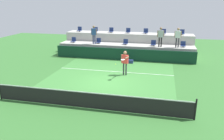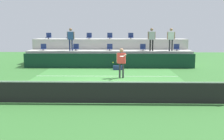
{
  "view_description": "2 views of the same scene",
  "coord_description": "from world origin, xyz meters",
  "views": [
    {
      "loc": [
        3.5,
        -13.95,
        5.38
      ],
      "look_at": [
        0.44,
        -0.47,
        1.05
      ],
      "focal_mm": 35.98,
      "sensor_mm": 36.0,
      "label": 1
    },
    {
      "loc": [
        0.7,
        -14.74,
        3.02
      ],
      "look_at": [
        0.4,
        -1.44,
        0.99
      ],
      "focal_mm": 44.14,
      "sensor_mm": 36.0,
      "label": 2
    }
  ],
  "objects": [
    {
      "name": "ground_plane",
      "position": [
        0.0,
        0.0,
        0.0
      ],
      "size": [
        40.0,
        40.0,
        0.0
      ],
      "primitive_type": "plane",
      "color": "#336B2D"
    },
    {
      "name": "court_inner_paint",
      "position": [
        0.0,
        1.0,
        0.0
      ],
      "size": [
        9.0,
        10.0,
        0.01
      ],
      "primitive_type": "cube",
      "color": "#3D7F38",
      "rests_on": "ground_plane"
    },
    {
      "name": "court_service_line",
      "position": [
        0.0,
        2.4,
        0.01
      ],
      "size": [
        9.0,
        0.06,
        0.0
      ],
      "primitive_type": "cube",
      "color": "white",
      "rests_on": "ground_plane"
    },
    {
      "name": "tennis_net",
      "position": [
        0.0,
        -4.0,
        0.5
      ],
      "size": [
        10.48,
        0.08,
        1.07
      ],
      "color": "black",
      "rests_on": "ground_plane"
    },
    {
      "name": "sponsor_backboard",
      "position": [
        0.0,
        6.0,
        0.55
      ],
      "size": [
        13.0,
        0.16,
        1.1
      ],
      "primitive_type": "cube",
      "color": "#0F3323",
      "rests_on": "ground_plane"
    },
    {
      "name": "seating_tier_lower",
      "position": [
        0.0,
        7.3,
        0.62
      ],
      "size": [
        13.0,
        1.8,
        1.25
      ],
      "primitive_type": "cube",
      "color": "#ADAAA3",
      "rests_on": "ground_plane"
    },
    {
      "name": "seating_tier_upper",
      "position": [
        0.0,
        9.1,
        1.05
      ],
      "size": [
        13.0,
        1.8,
        2.1
      ],
      "primitive_type": "cube",
      "color": "#ADAAA3",
      "rests_on": "ground_plane"
    },
    {
      "name": "stadium_chair_lower_far_left",
      "position": [
        -5.32,
        7.23,
        1.46
      ],
      "size": [
        0.44,
        0.4,
        0.52
      ],
      "color": "#2D2D33",
      "rests_on": "seating_tier_lower"
    },
    {
      "name": "stadium_chair_lower_left",
      "position": [
        -2.69,
        7.23,
        1.46
      ],
      "size": [
        0.44,
        0.4,
        0.52
      ],
      "color": "#2D2D33",
      "rests_on": "seating_tier_lower"
    },
    {
      "name": "stadium_chair_lower_center",
      "position": [
        0.03,
        7.23,
        1.46
      ],
      "size": [
        0.44,
        0.4,
        0.52
      ],
      "color": "#2D2D33",
      "rests_on": "seating_tier_lower"
    },
    {
      "name": "stadium_chair_lower_right",
      "position": [
        2.67,
        7.23,
        1.46
      ],
      "size": [
        0.44,
        0.4,
        0.52
      ],
      "color": "#2D2D33",
      "rests_on": "seating_tier_lower"
    },
    {
      "name": "stadium_chair_lower_far_right",
      "position": [
        5.36,
        7.23,
        1.46
      ],
      "size": [
        0.44,
        0.4,
        0.52
      ],
      "color": "#2D2D33",
      "rests_on": "seating_tier_lower"
    },
    {
      "name": "stadium_chair_upper_far_left",
      "position": [
        -5.32,
        9.03,
        2.31
      ],
      "size": [
        0.44,
        0.4,
        0.52
      ],
      "color": "#2D2D33",
      "rests_on": "seating_tier_upper"
    },
    {
      "name": "stadium_chair_upper_left",
      "position": [
        -3.52,
        9.03,
        2.31
      ],
      "size": [
        0.44,
        0.4,
        0.52
      ],
      "color": "#2D2D33",
      "rests_on": "seating_tier_upper"
    },
    {
      "name": "stadium_chair_upper_mid_left",
      "position": [
        -1.81,
        9.03,
        2.31
      ],
      "size": [
        0.44,
        0.4,
        0.52
      ],
      "color": "#2D2D33",
      "rests_on": "seating_tier_upper"
    },
    {
      "name": "stadium_chair_upper_center",
      "position": [
        -0.02,
        9.03,
        2.31
      ],
      "size": [
        0.44,
        0.4,
        0.52
      ],
      "color": "#2D2D33",
      "rests_on": "seating_tier_upper"
    },
    {
      "name": "stadium_chair_upper_mid_right",
      "position": [
        1.78,
        9.03,
        2.31
      ],
      "size": [
        0.44,
        0.4,
        0.52
      ],
      "color": "#2D2D33",
      "rests_on": "seating_tier_upper"
    },
    {
      "name": "stadium_chair_upper_right",
      "position": [
        3.55,
        9.03,
        2.31
      ],
      "size": [
        0.44,
        0.4,
        0.52
      ],
      "color": "#2D2D33",
      "rests_on": "seating_tier_upper"
    },
    {
      "name": "stadium_chair_upper_far_right",
      "position": [
        5.32,
        9.03,
        2.31
      ],
      "size": [
        0.44,
        0.4,
        0.52
      ],
      "color": "#2D2D33",
      "rests_on": "seating_tier_upper"
    },
    {
      "name": "tennis_player",
      "position": [
        0.9,
        1.77,
        1.13
      ],
      "size": [
        0.61,
        1.33,
        1.83
      ],
      "color": "#2D2D33",
      "rests_on": "ground_plane"
    },
    {
      "name": "spectator_leaning_on_rail",
      "position": [
        -3.02,
        6.85,
        2.33
      ],
      "size": [
        0.61,
        0.28,
        1.78
      ],
      "color": "navy",
      "rests_on": "seating_tier_lower"
    },
    {
      "name": "spectator_in_grey",
      "position": [
        3.3,
        6.85,
        2.33
      ],
      "size": [
        0.62,
        0.27,
        1.78
      ],
      "color": "black",
      "rests_on": "seating_tier_lower"
    },
    {
      "name": "spectator_in_white",
      "position": [
        4.81,
        6.85,
        2.33
      ],
      "size": [
        0.62,
        0.27,
        1.77
      ],
      "color": "#2D2D33",
      "rests_on": "seating_tier_lower"
    },
    {
      "name": "tennis_ball",
      "position": [
        0.41,
        0.82,
        1.08
      ],
      "size": [
        0.07,
        0.07,
        0.07
      ],
      "color": "#CCE033"
    },
    {
      "name": "equipment_bag",
      "position": [
        0.71,
        5.13,
        0.15
      ],
      "size": [
        0.76,
        0.28,
        0.3
      ],
      "primitive_type": "cube",
      "color": "navy",
      "rests_on": "ground_plane"
    }
  ]
}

